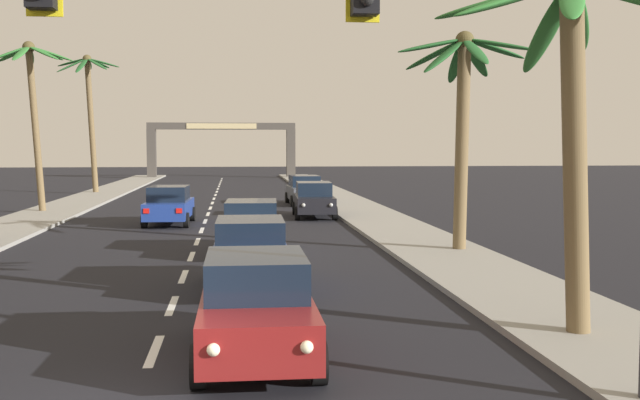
# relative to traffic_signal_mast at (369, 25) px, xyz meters

# --- Properties ---
(sidewalk_right) EXTENTS (3.20, 110.00, 0.14)m
(sidewalk_right) POSITION_rel_traffic_signal_mast_xyz_m (4.79, 19.93, -4.85)
(sidewalk_right) COLOR gray
(sidewalk_right) RESTS_ON ground
(lane_markings) EXTENTS (4.28, 88.45, 0.01)m
(lane_markings) POSITION_rel_traffic_signal_mast_xyz_m (-2.61, 20.50, -4.91)
(lane_markings) COLOR silver
(lane_markings) RESTS_ON ground
(traffic_signal_mast) EXTENTS (11.48, 0.41, 6.70)m
(traffic_signal_mast) POSITION_rel_traffic_signal_mast_xyz_m (0.00, 0.00, 0.00)
(traffic_signal_mast) COLOR #2D2D33
(traffic_signal_mast) RESTS_ON ground
(sedan_lead_at_stop_bar) EXTENTS (1.96, 4.45, 1.68)m
(sedan_lead_at_stop_bar) POSITION_rel_traffic_signal_mast_xyz_m (-1.31, 2.92, -4.06)
(sedan_lead_at_stop_bar) COLOR maroon
(sedan_lead_at_stop_bar) RESTS_ON ground
(sedan_third_in_queue) EXTENTS (2.00, 4.47, 1.68)m
(sedan_third_in_queue) POSITION_rel_traffic_signal_mast_xyz_m (-1.28, 8.88, -4.06)
(sedan_third_in_queue) COLOR navy
(sedan_third_in_queue) RESTS_ON ground
(sedan_fifth_in_queue) EXTENTS (2.11, 4.51, 1.68)m
(sedan_fifth_in_queue) POSITION_rel_traffic_signal_mast_xyz_m (-1.13, 14.84, -4.06)
(sedan_fifth_in_queue) COLOR silver
(sedan_fifth_in_queue) RESTS_ON ground
(sedan_oncoming_far) EXTENTS (2.07, 4.50, 1.68)m
(sedan_oncoming_far) POSITION_rel_traffic_signal_mast_xyz_m (-4.49, 23.98, -4.06)
(sedan_oncoming_far) COLOR navy
(sedan_oncoming_far) RESTS_ON ground
(sedan_parked_nearest_kerb) EXTENTS (2.08, 4.50, 1.68)m
(sedan_parked_nearest_kerb) POSITION_rel_traffic_signal_mast_xyz_m (2.34, 34.21, -4.06)
(sedan_parked_nearest_kerb) COLOR #4C515B
(sedan_parked_nearest_kerb) RESTS_ON ground
(sedan_parked_mid_kerb) EXTENTS (2.07, 4.50, 1.68)m
(sedan_parked_mid_kerb) POSITION_rel_traffic_signal_mast_xyz_m (2.09, 26.53, -4.06)
(sedan_parked_mid_kerb) COLOR black
(sedan_parked_mid_kerb) RESTS_ON ground
(palm_left_third) EXTENTS (4.25, 4.30, 8.59)m
(palm_left_third) POSITION_rel_traffic_signal_mast_xyz_m (-11.65, 30.13, 1.33)
(palm_left_third) COLOR brown
(palm_left_third) RESTS_ON ground
(palm_left_farthest) EXTENTS (4.48, 4.29, 9.69)m
(palm_left_farthest) POSITION_rel_traffic_signal_mast_xyz_m (-11.68, 45.20, 1.73)
(palm_left_farthest) COLOR brown
(palm_left_farthest) RESTS_ON ground
(palm_right_nearest) EXTENTS (4.67, 4.16, 6.51)m
(palm_right_nearest) POSITION_rel_traffic_signal_mast_xyz_m (4.21, 3.49, -0.36)
(palm_right_nearest) COLOR brown
(palm_right_nearest) RESTS_ON ground
(palm_right_second) EXTENTS (4.44, 4.02, 7.03)m
(palm_right_second) POSITION_rel_traffic_signal_mast_xyz_m (5.56, 14.21, 0.00)
(palm_right_second) COLOR brown
(palm_right_second) RESTS_ON ground
(town_gateway_arch) EXTENTS (15.24, 0.90, 5.72)m
(town_gateway_arch) POSITION_rel_traffic_signal_mast_xyz_m (-3.01, 69.90, -1.11)
(town_gateway_arch) COLOR #423D38
(town_gateway_arch) RESTS_ON ground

